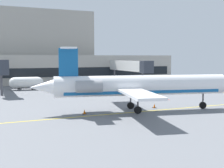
{
  "coord_description": "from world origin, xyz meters",
  "views": [
    {
      "loc": [
        -16.23,
        -33.33,
        6.83
      ],
      "look_at": [
        0.68,
        5.25,
        3.0
      ],
      "focal_mm": 47.58,
      "sensor_mm": 36.0,
      "label": 1
    }
  ],
  "objects_px": {
    "pushback_tractor": "(164,84)",
    "fuel_tank": "(26,83)",
    "baggage_tug": "(93,89)",
    "regional_jet": "(138,86)"
  },
  "relations": [
    {
      "from": "regional_jet",
      "to": "pushback_tractor",
      "type": "distance_m",
      "value": 30.31
    },
    {
      "from": "regional_jet",
      "to": "pushback_tractor",
      "type": "xyz_separation_m",
      "value": [
        19.37,
        23.19,
        -2.4
      ]
    },
    {
      "from": "pushback_tractor",
      "to": "fuel_tank",
      "type": "relative_size",
      "value": 0.5
    },
    {
      "from": "baggage_tug",
      "to": "pushback_tractor",
      "type": "bearing_deg",
      "value": 15.16
    },
    {
      "from": "fuel_tank",
      "to": "pushback_tractor",
      "type": "bearing_deg",
      "value": -15.16
    },
    {
      "from": "pushback_tractor",
      "to": "fuel_tank",
      "type": "height_order",
      "value": "fuel_tank"
    },
    {
      "from": "pushback_tractor",
      "to": "fuel_tank",
      "type": "xyz_separation_m",
      "value": [
        -28.98,
        7.85,
        0.65
      ]
    },
    {
      "from": "regional_jet",
      "to": "baggage_tug",
      "type": "xyz_separation_m",
      "value": [
        0.44,
        18.06,
        -2.3
      ]
    },
    {
      "from": "baggage_tug",
      "to": "fuel_tank",
      "type": "distance_m",
      "value": 16.42
    },
    {
      "from": "baggage_tug",
      "to": "fuel_tank",
      "type": "bearing_deg",
      "value": 127.73
    }
  ]
}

